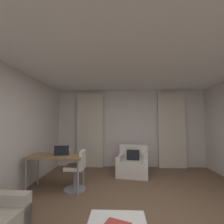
{
  "coord_description": "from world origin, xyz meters",
  "views": [
    {
      "loc": [
        -0.38,
        -2.62,
        1.5
      ],
      "look_at": [
        -0.56,
        1.37,
        1.75
      ],
      "focal_mm": 26.06,
      "sensor_mm": 36.0,
      "label": 1
    }
  ],
  "objects_px": {
    "desk": "(57,158)",
    "laptop": "(62,153)",
    "desk_chair": "(77,172)",
    "armchair": "(133,165)"
  },
  "relations": [
    {
      "from": "armchair",
      "to": "desk",
      "type": "relative_size",
      "value": 0.8
    },
    {
      "from": "desk_chair",
      "to": "laptop",
      "type": "xyz_separation_m",
      "value": [
        -0.36,
        0.06,
        0.41
      ]
    },
    {
      "from": "desk",
      "to": "desk_chair",
      "type": "distance_m",
      "value": 0.55
    },
    {
      "from": "desk",
      "to": "laptop",
      "type": "relative_size",
      "value": 3.36
    },
    {
      "from": "armchair",
      "to": "desk",
      "type": "bearing_deg",
      "value": -147.82
    },
    {
      "from": "desk_chair",
      "to": "laptop",
      "type": "relative_size",
      "value": 2.44
    },
    {
      "from": "desk",
      "to": "desk_chair",
      "type": "relative_size",
      "value": 1.37
    },
    {
      "from": "armchair",
      "to": "laptop",
      "type": "height_order",
      "value": "laptop"
    },
    {
      "from": "desk",
      "to": "desk_chair",
      "type": "height_order",
      "value": "desk_chair"
    },
    {
      "from": "desk_chair",
      "to": "laptop",
      "type": "height_order",
      "value": "laptop"
    }
  ]
}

